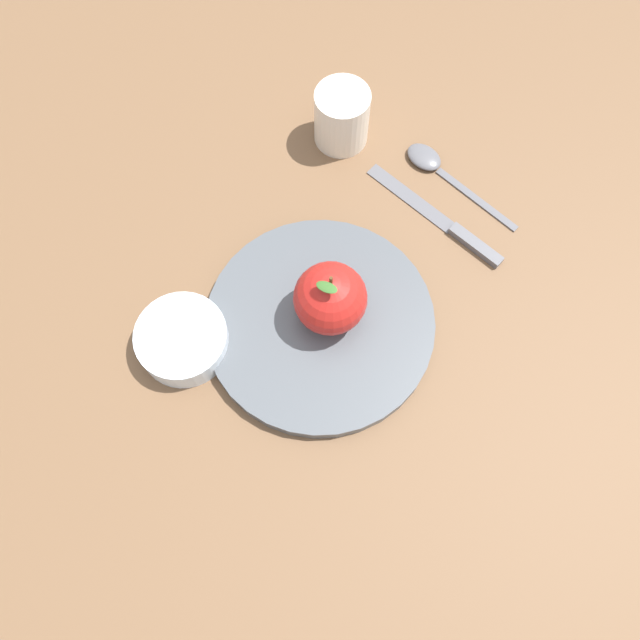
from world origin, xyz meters
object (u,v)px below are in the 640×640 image
Objects in this scene: side_bowl at (182,339)px; knife at (446,223)px; dinner_plate at (320,323)px; spoon at (436,166)px; apple at (330,298)px; cup at (342,115)px.

knife is at bearing 142.61° from side_bowl.
dinner_plate is 0.26m from spoon.
dinner_plate is 0.05m from apple.
dinner_plate is 0.20m from knife.
apple reaches higher than knife.
dinner_plate is at bearing 124.09° from side_bowl.
dinner_plate reaches higher than knife.
dinner_plate is 3.35× the size of cup.
knife is at bearing 156.57° from dinner_plate.
dinner_plate is at bearing -22.72° from apple.
cup reaches higher than knife.
knife is at bearing 156.51° from apple.
cup is 0.46× the size of spoon.
cup reaches higher than dinner_plate.
knife is (-0.28, 0.21, -0.02)m from side_bowl.
dinner_plate reaches higher than spoon.
apple is at bearing -23.49° from knife.
knife is 1.17× the size of spoon.
spoon is (-0.35, 0.17, -0.02)m from side_bowl.
knife is (-0.17, 0.08, -0.06)m from apple.
spoon is at bearing 172.15° from apple.
dinner_plate is 2.54× the size of side_bowl.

